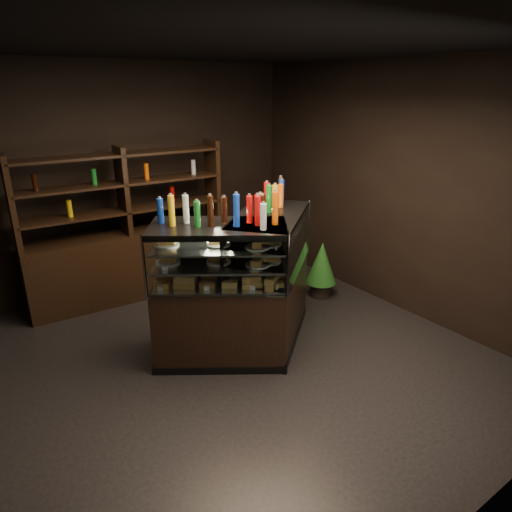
% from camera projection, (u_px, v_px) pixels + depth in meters
% --- Properties ---
extents(ground, '(5.00, 5.00, 0.00)m').
position_uv_depth(ground, '(224.00, 362.00, 4.73)').
color(ground, black).
rests_on(ground, ground).
extents(room_shell, '(5.02, 5.02, 3.01)m').
position_uv_depth(room_shell, '(219.00, 175.00, 4.05)').
color(room_shell, black).
rests_on(room_shell, ground).
extents(display_case, '(2.10, 1.37, 1.46)m').
position_uv_depth(display_case, '(245.00, 306.00, 4.84)').
color(display_case, black).
rests_on(display_case, ground).
extents(food_display, '(1.74, 0.91, 0.45)m').
position_uv_depth(food_display, '(245.00, 254.00, 4.63)').
color(food_display, gold).
rests_on(food_display, display_case).
extents(bottles_top, '(1.56, 0.77, 0.30)m').
position_uv_depth(bottles_top, '(244.00, 205.00, 4.45)').
color(bottles_top, '#0F38B2').
rests_on(bottles_top, display_case).
extents(potted_conifer, '(0.40, 0.40, 0.86)m').
position_uv_depth(potted_conifer, '(322.00, 262.00, 6.04)').
color(potted_conifer, black).
rests_on(potted_conifer, ground).
extents(back_shelving, '(2.59, 0.56, 2.00)m').
position_uv_depth(back_shelving, '(129.00, 255.00, 5.98)').
color(back_shelving, black).
rests_on(back_shelving, ground).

